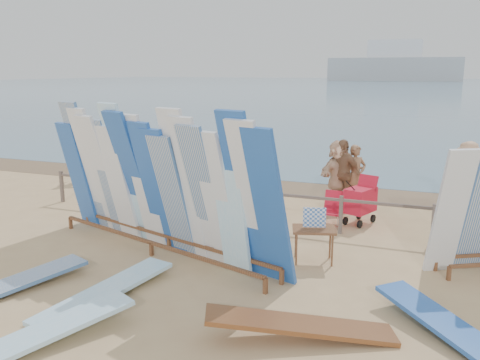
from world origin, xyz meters
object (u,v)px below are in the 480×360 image
at_px(stroller, 360,205).
at_px(beachgoer_1, 161,158).
at_px(flat_board_d, 452,341).
at_px(flat_board_b, 40,347).
at_px(beachgoer_9, 467,173).
at_px(flat_board_a, 106,297).
at_px(flat_board_c, 300,339).
at_px(beachgoer_4, 342,173).
at_px(beachgoer_0, 141,168).
at_px(vendor_table, 314,244).
at_px(beachgoer_2, 224,182).
at_px(main_surfboard_rack, 159,187).
at_px(beachgoer_11, 198,157).
at_px(beachgoer_7, 355,175).
at_px(beachgoer_5, 338,173).
at_px(beach_chair_left, 245,206).
at_px(flat_board_e, 10,292).
at_px(beach_chair_right, 332,214).
at_px(beachgoer_extra_1, 90,154).

relative_size(stroller, beachgoer_1, 0.67).
height_order(flat_board_d, flat_board_b, flat_board_b).
bearing_deg(beachgoer_9, beachgoer_1, -50.19).
relative_size(flat_board_a, flat_board_c, 1.00).
distance_m(beachgoer_9, beachgoer_4, 3.53).
bearing_deg(beachgoer_0, vendor_table, -177.55).
relative_size(flat_board_b, beachgoer_2, 1.59).
bearing_deg(vendor_table, flat_board_a, -151.71).
bearing_deg(flat_board_d, flat_board_c, 154.24).
distance_m(main_surfboard_rack, beachgoer_11, 6.51).
distance_m(beachgoer_7, beachgoer_5, 0.50).
bearing_deg(beachgoer_0, beachgoer_4, -138.59).
height_order(beach_chair_left, beachgoer_0, beachgoer_0).
relative_size(flat_board_e, beachgoer_4, 1.44).
distance_m(beach_chair_right, beachgoer_0, 6.03).
relative_size(beachgoer_1, beachgoer_9, 0.98).
bearing_deg(vendor_table, flat_board_b, -138.45).
bearing_deg(flat_board_d, beachgoer_2, 93.11).
relative_size(flat_board_d, flat_board_b, 1.00).
bearing_deg(flat_board_c, flat_board_b, 92.10).
height_order(flat_board_e, flat_board_d, flat_board_d).
relative_size(main_surfboard_rack, beach_chair_left, 7.38).
distance_m(main_surfboard_rack, beachgoer_extra_1, 7.92).
xyz_separation_m(flat_board_a, flat_board_c, (3.37, -0.12, 0.00)).
xyz_separation_m(flat_board_e, beachgoer_9, (7.46, 9.17, 0.90)).
bearing_deg(flat_board_e, main_surfboard_rack, 83.03).
xyz_separation_m(flat_board_c, beachgoer_5, (-0.92, 7.48, 0.92)).
distance_m(beach_chair_left, beachgoer_extra_1, 6.86).
bearing_deg(beachgoer_4, beachgoer_2, -128.13).
bearing_deg(flat_board_a, stroller, 73.19).
height_order(flat_board_d, flat_board_a, flat_board_d).
distance_m(flat_board_c, beachgoer_1, 10.61).
bearing_deg(beachgoer_0, beachgoer_9, -133.11).
relative_size(beach_chair_right, beachgoer_0, 0.47).
bearing_deg(beachgoer_extra_1, beachgoer_2, -179.23).
xyz_separation_m(flat_board_e, beachgoer_extra_1, (-4.40, 7.99, 0.91)).
bearing_deg(beachgoer_extra_1, beach_chair_left, -177.55).
height_order(flat_board_b, flat_board_a, flat_board_b).
height_order(flat_board_d, beach_chair_left, beach_chair_left).
bearing_deg(stroller, beachgoer_5, 140.44).
distance_m(beachgoer_7, beachgoer_9, 3.13).
relative_size(beach_chair_left, beachgoer_4, 0.44).
xyz_separation_m(flat_board_a, beachgoer_extra_1, (-6.05, 7.56, 0.91)).
xyz_separation_m(beachgoer_0, beachgoer_11, (0.92, 2.02, 0.08)).
relative_size(flat_board_a, beachgoer_2, 1.59).
bearing_deg(main_surfboard_rack, flat_board_c, -15.34).
distance_m(main_surfboard_rack, beachgoer_0, 5.15).
relative_size(beachgoer_7, beachgoer_11, 0.92).
height_order(stroller, beachgoer_11, beachgoer_11).
relative_size(vendor_table, beachgoer_1, 0.63).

